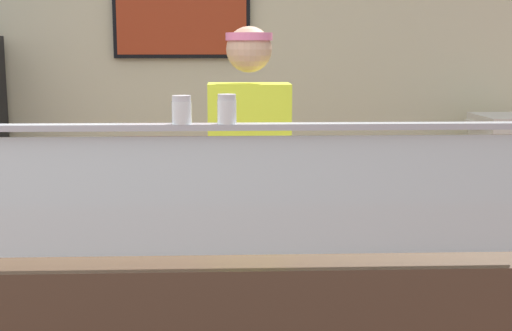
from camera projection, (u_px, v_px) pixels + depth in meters
shop_rear_unit at (241, 92)px, 4.83m from camera, size 6.37×0.13×2.70m
sneeze_guard at (259, 178)px, 2.29m from camera, size 1.79×0.06×0.48m
pizza_tray at (232, 230)px, 2.74m from camera, size 0.45×0.45×0.04m
pizza_server at (241, 225)px, 2.72m from camera, size 0.13×0.29×0.01m
parmesan_shaker at (182, 112)px, 2.25m from camera, size 0.06×0.06×0.09m
pepper_flake_shaker at (227, 111)px, 2.25m from camera, size 0.06×0.06×0.09m
worker_figure at (250, 189)px, 3.33m from camera, size 0.41×0.50×1.76m
prep_shelf at (508, 235)px, 4.57m from camera, size 0.70×0.55×0.93m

